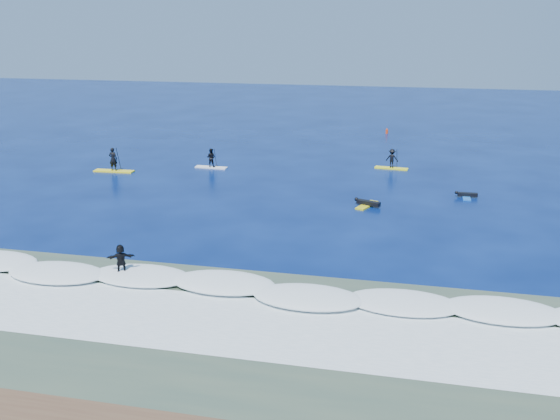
% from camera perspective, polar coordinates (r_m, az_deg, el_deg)
% --- Properties ---
extents(ground, '(160.00, 160.00, 0.00)m').
position_cam_1_polar(ground, '(37.37, -2.20, -1.01)').
color(ground, '#031242').
rests_on(ground, ground).
extents(shallow_water, '(90.00, 13.00, 0.01)m').
position_cam_1_polar(shallow_water, '(25.12, -10.50, -10.70)').
color(shallow_water, '#364A3C').
rests_on(shallow_water, ground).
extents(breaking_wave, '(40.00, 6.00, 0.30)m').
position_cam_1_polar(breaking_wave, '(28.46, -7.37, -7.11)').
color(breaking_wave, white).
rests_on(breaking_wave, ground).
extents(whitewater, '(34.00, 5.00, 0.02)m').
position_cam_1_polar(whitewater, '(25.94, -9.64, -9.73)').
color(whitewater, silver).
rests_on(whitewater, ground).
extents(sup_paddler_left, '(3.22, 0.93, 2.24)m').
position_cam_1_polar(sup_paddler_left, '(51.05, -14.98, 4.17)').
color(sup_paddler_left, yellow).
rests_on(sup_paddler_left, ground).
extents(sup_paddler_center, '(2.65, 0.79, 1.84)m').
position_cam_1_polar(sup_paddler_center, '(50.88, -6.32, 4.60)').
color(sup_paddler_center, white).
rests_on(sup_paddler_center, ground).
extents(sup_paddler_right, '(2.72, 0.99, 1.86)m').
position_cam_1_polar(sup_paddler_right, '(51.07, 10.19, 4.52)').
color(sup_paddler_right, '#F7F71A').
rests_on(sup_paddler_right, ground).
extents(prone_paddler_near, '(1.74, 2.30, 0.47)m').
position_cam_1_polar(prone_paddler_near, '(40.67, 7.97, 0.58)').
color(prone_paddler_near, yellow).
rests_on(prone_paddler_near, ground).
extents(prone_paddler_far, '(1.52, 1.92, 0.40)m').
position_cam_1_polar(prone_paddler_far, '(44.11, 16.66, 1.29)').
color(prone_paddler_far, blue).
rests_on(prone_paddler_far, ground).
extents(wave_surfer, '(2.09, 1.42, 1.48)m').
position_cam_1_polar(wave_surfer, '(29.98, -14.34, -4.51)').
color(wave_surfer, white).
rests_on(wave_surfer, breaking_wave).
extents(marker_buoy, '(0.27, 0.27, 0.65)m').
position_cam_1_polar(marker_buoy, '(67.14, 9.75, 7.13)').
color(marker_buoy, red).
rests_on(marker_buoy, ground).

